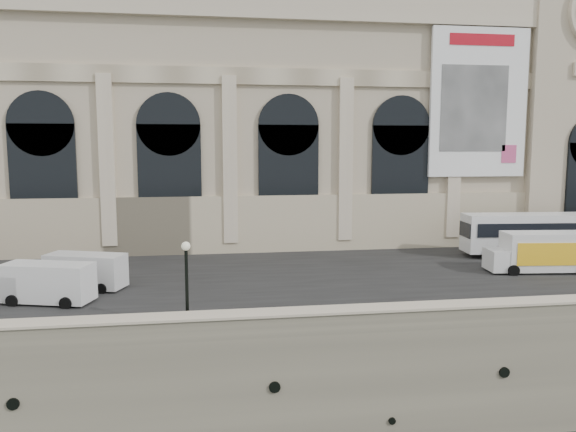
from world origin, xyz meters
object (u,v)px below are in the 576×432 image
van_c (81,271)px  lamp_right (187,286)px  bus_right (536,233)px  box_truck (540,252)px  van_b (43,283)px

van_c → lamp_right: bearing=-52.2°
lamp_right → bus_right: bearing=27.2°
bus_right → van_c: bearing=-171.1°
van_c → box_truck: 32.24m
van_c → van_b: bearing=-116.5°
van_b → van_c: bearing=63.5°
van_b → box_truck: 33.94m
van_c → lamp_right: (7.01, -9.03, 1.05)m
bus_right → box_truck: size_ratio=1.64×
bus_right → box_truck: (-3.15, -5.55, -0.53)m
van_b → van_c: 3.48m
van_c → lamp_right: size_ratio=1.24×
box_truck → lamp_right: size_ratio=1.68×
bus_right → lamp_right: bearing=-152.8°
bus_right → van_b: bearing=-166.8°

